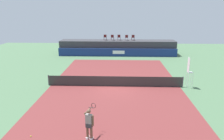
# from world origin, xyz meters

# --- Properties ---
(ground_plane) EXTENTS (48.00, 48.00, 0.00)m
(ground_plane) POSITION_xyz_m (0.00, 3.00, 0.00)
(ground_plane) COLOR #4C704C
(court_inner) EXTENTS (12.00, 22.00, 0.00)m
(court_inner) POSITION_xyz_m (0.00, 0.00, 0.00)
(court_inner) COLOR maroon
(court_inner) RESTS_ON ground
(sponsor_wall) EXTENTS (18.00, 0.22, 1.20)m
(sponsor_wall) POSITION_xyz_m (0.00, 13.50, 0.60)
(sponsor_wall) COLOR navy
(sponsor_wall) RESTS_ON ground
(spectator_platform) EXTENTS (18.00, 2.80, 2.20)m
(spectator_platform) POSITION_xyz_m (0.00, 15.30, 1.10)
(spectator_platform) COLOR #38383D
(spectator_platform) RESTS_ON ground
(spectator_chair_far_left) EXTENTS (0.45, 0.45, 0.89)m
(spectator_chair_far_left) POSITION_xyz_m (-1.97, 15.48, 2.69)
(spectator_chair_far_left) COLOR #561919
(spectator_chair_far_left) RESTS_ON spectator_platform
(spectator_chair_left) EXTENTS (0.48, 0.48, 0.89)m
(spectator_chair_left) POSITION_xyz_m (-0.82, 15.32, 2.69)
(spectator_chair_left) COLOR #561919
(spectator_chair_left) RESTS_ON spectator_platform
(spectator_chair_center) EXTENTS (0.46, 0.46, 0.89)m
(spectator_chair_center) POSITION_xyz_m (0.22, 15.45, 2.69)
(spectator_chair_center) COLOR #561919
(spectator_chair_center) RESTS_ON spectator_platform
(spectator_chair_right) EXTENTS (0.45, 0.45, 0.89)m
(spectator_chair_right) POSITION_xyz_m (1.42, 15.22, 2.69)
(spectator_chair_right) COLOR #561919
(spectator_chair_right) RESTS_ON spectator_platform
(spectator_chair_far_right) EXTENTS (0.48, 0.48, 0.89)m
(spectator_chair_far_right) POSITION_xyz_m (2.42, 15.32, 2.69)
(spectator_chair_far_right) COLOR #561919
(spectator_chair_far_right) RESTS_ON spectator_platform
(umpire_chair) EXTENTS (0.48, 0.48, 2.76)m
(umpire_chair) POSITION_xyz_m (6.68, -0.01, 1.59)
(umpire_chair) COLOR white
(umpire_chair) RESTS_ON ground
(tennis_net) EXTENTS (12.40, 0.02, 0.95)m
(tennis_net) POSITION_xyz_m (0.00, 0.00, 0.47)
(tennis_net) COLOR #2D2D2D
(tennis_net) RESTS_ON ground
(net_post_near) EXTENTS (0.10, 0.10, 1.00)m
(net_post_near) POSITION_xyz_m (-6.20, 0.00, 0.50)
(net_post_near) COLOR #4C4C51
(net_post_near) RESTS_ON ground
(net_post_far) EXTENTS (0.10, 0.10, 1.00)m
(net_post_far) POSITION_xyz_m (6.20, 0.00, 0.50)
(net_post_far) COLOR #4C4C51
(net_post_far) RESTS_ON ground
(tennis_player) EXTENTS (0.55, 1.25, 1.77)m
(tennis_player) POSITION_xyz_m (-1.14, -8.65, 0.96)
(tennis_player) COLOR white
(tennis_player) RESTS_ON court_inner
(tennis_ball) EXTENTS (0.07, 0.07, 0.07)m
(tennis_ball) POSITION_xyz_m (-4.45, -8.61, 0.04)
(tennis_ball) COLOR #D8EA33
(tennis_ball) RESTS_ON court_inner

